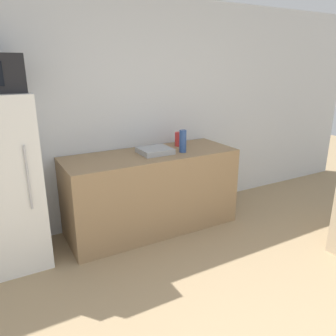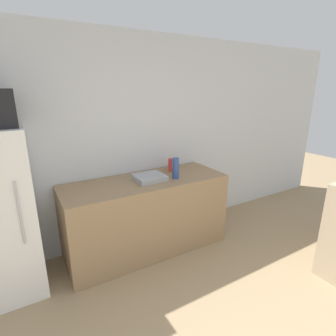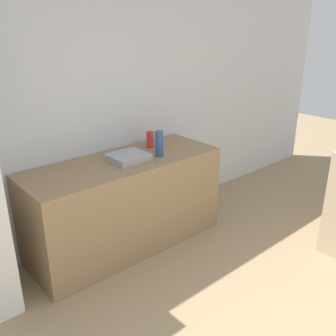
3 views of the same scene
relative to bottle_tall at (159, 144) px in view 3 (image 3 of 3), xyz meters
name	(u,v)px [view 3 (image 3 of 3)]	position (x,y,z in m)	size (l,w,h in m)	color
wall_back	(74,117)	(-0.61, 0.52, 0.26)	(8.00, 0.06, 2.60)	silver
counter	(126,203)	(-0.34, 0.12, -0.58)	(1.96, 0.72, 0.91)	#937551
sink_basin	(128,157)	(-0.30, 0.11, -0.10)	(0.35, 0.32, 0.06)	#9EA3A8
bottle_tall	(159,144)	(0.00, 0.00, 0.00)	(0.08, 0.08, 0.25)	#2D4C8C
bottle_short	(150,139)	(0.10, 0.27, -0.04)	(0.08, 0.08, 0.17)	red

